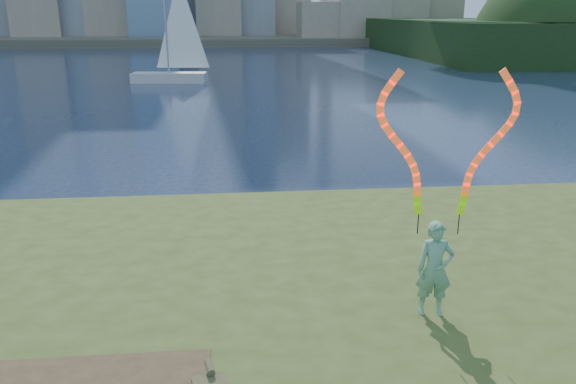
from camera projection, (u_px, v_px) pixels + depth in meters
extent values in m
plane|color=#1A2741|center=(253.00, 331.00, 9.24)|extent=(320.00, 320.00, 0.00)
cube|color=#3A4A1A|center=(258.00, 371.00, 7.15)|extent=(14.00, 12.00, 0.30)
cube|color=#4A4536|center=(232.00, 37.00, 99.02)|extent=(320.00, 40.00, 1.20)
imported|color=#156E3D|center=(435.00, 269.00, 8.01)|extent=(0.56, 0.40, 1.42)
cylinder|color=black|center=(418.00, 223.00, 7.90)|extent=(0.02, 0.02, 0.30)
cylinder|color=black|center=(459.00, 224.00, 7.89)|extent=(0.02, 0.02, 0.30)
cylinder|color=#424421|center=(210.00, 367.00, 6.46)|extent=(0.14, 0.26, 0.09)
cube|color=beige|center=(169.00, 78.00, 41.34)|extent=(5.53, 2.29, 0.75)
cylinder|color=gray|center=(165.00, 18.00, 40.05)|extent=(0.15, 0.15, 8.18)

